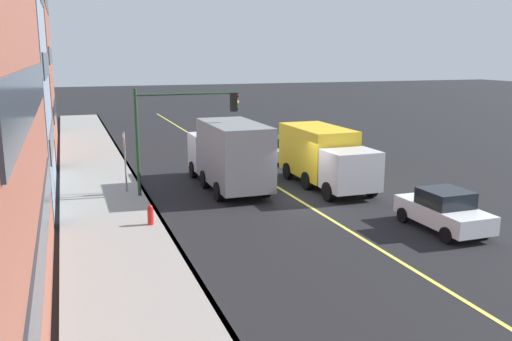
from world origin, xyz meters
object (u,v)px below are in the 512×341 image
at_px(truck_yellow, 324,156).
at_px(street_sign_post, 125,158).
at_px(fire_hydrant, 151,217).
at_px(car_white, 443,210).
at_px(traffic_light_mast, 180,121).
at_px(truck_gray, 229,154).
at_px(car_silver, 274,148).

xyz_separation_m(truck_yellow, street_sign_post, (1.59, 9.84, 0.21)).
bearing_deg(fire_hydrant, car_white, -110.61).
height_order(truck_yellow, street_sign_post, street_sign_post).
xyz_separation_m(traffic_light_mast, fire_hydrant, (-4.69, 2.25, -3.15)).
xyz_separation_m(truck_gray, fire_hydrant, (-5.16, 4.77, -1.33)).
height_order(car_silver, traffic_light_mast, traffic_light_mast).
xyz_separation_m(car_white, street_sign_post, (9.63, 10.94, 1.01)).
xyz_separation_m(car_white, car_silver, (15.45, 0.97, -0.03)).
bearing_deg(car_silver, car_white, -176.40).
height_order(car_silver, truck_yellow, truck_yellow).
relative_size(car_white, street_sign_post, 1.31).
bearing_deg(traffic_light_mast, truck_gray, -79.56).
height_order(car_white, truck_gray, truck_gray).
relative_size(truck_yellow, truck_gray, 0.92).
relative_size(street_sign_post, fire_hydrant, 3.27).
xyz_separation_m(truck_yellow, fire_hydrant, (-4.04, 9.54, -1.13)).
relative_size(truck_gray, traffic_light_mast, 1.47).
bearing_deg(car_silver, fire_hydrant, 139.84).
bearing_deg(traffic_light_mast, car_white, -136.01).
xyz_separation_m(car_silver, street_sign_post, (-5.82, 9.97, 1.04)).
xyz_separation_m(car_white, truck_yellow, (8.04, 1.10, 0.80)).
distance_m(car_white, street_sign_post, 14.61).
xyz_separation_m(truck_gray, street_sign_post, (0.47, 5.08, 0.01)).
bearing_deg(truck_gray, traffic_light_mast, 100.44).
relative_size(truck_yellow, street_sign_post, 2.28).
distance_m(truck_gray, traffic_light_mast, 3.15).
xyz_separation_m(car_white, traffic_light_mast, (8.69, 8.39, 2.82)).
bearing_deg(car_white, car_silver, 3.60).
relative_size(traffic_light_mast, street_sign_post, 1.68).
relative_size(truck_gray, fire_hydrant, 8.08).
relative_size(car_white, truck_yellow, 0.58).
bearing_deg(truck_gray, car_silver, -37.85).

